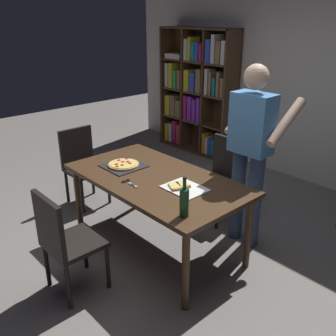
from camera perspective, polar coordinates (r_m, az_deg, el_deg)
The scene contains 12 objects.
ground_plane at distance 3.81m, azimuth -1.70°, elevation -11.80°, with size 12.00×12.00×0.00m, color gray.
back_wall at distance 5.27m, azimuth 20.59°, elevation 13.02°, with size 6.40×0.10×2.80m, color silver.
dining_table at distance 3.47m, azimuth -1.83°, elevation -2.49°, with size 1.73×0.94×0.75m.
chair_near_camera at distance 3.09m, azimuth -15.56°, elevation -10.29°, with size 0.42×0.42×0.90m.
chair_far_side at distance 4.17m, azimuth 8.21°, elevation -0.79°, with size 0.42×0.42×0.90m.
chair_left_end at distance 4.57m, azimuth -12.96°, elevation 0.97°, with size 0.42×0.42×0.90m.
bookshelf at distance 6.15m, azimuth 4.46°, elevation 11.41°, with size 1.40×0.35×1.95m.
person_serving_pizza at distance 3.55m, azimuth 12.54°, elevation 3.14°, with size 0.55×0.54×1.75m.
pepperoni_pizza_on_tray at distance 3.70m, azimuth -6.78°, elevation 0.47°, with size 0.36×0.36×0.04m.
pizza_slices_on_towel at distance 3.22m, azimuth 2.28°, elevation -2.98°, with size 0.36×0.28×0.03m.
wine_bottle at distance 2.75m, azimuth 2.48°, elevation -5.16°, with size 0.07×0.07×0.32m.
kitchen_scissors at distance 3.34m, azimuth -6.07°, elevation -2.19°, with size 0.19×0.09×0.01m.
Camera 1 is at (2.39, -2.04, 2.14)m, focal length 40.04 mm.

